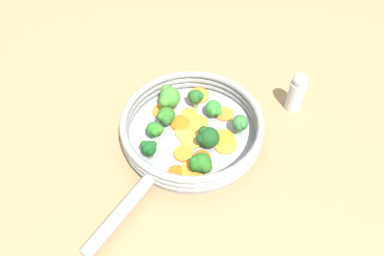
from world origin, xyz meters
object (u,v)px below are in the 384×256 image
carrot_slice_6 (176,172)px  carrot_slice_11 (189,114)px  broccoli_floret_8 (201,164)px  salt_shaker (297,92)px  broccoli_floret_3 (196,97)px  broccoli_floret_4 (207,138)px  broccoli_floret_7 (149,149)px  carrot_slice_3 (197,124)px  carrot_slice_2 (183,154)px  carrot_slice_8 (191,141)px  broccoli_floret_6 (169,97)px  carrot_slice_13 (225,144)px  broccoli_floret_2 (240,124)px  skillet (192,135)px  carrot_slice_7 (224,138)px  carrot_slice_5 (199,95)px  broccoli_floret_1 (155,130)px  carrot_slice_4 (187,132)px  carrot_slice_10 (165,110)px  carrot_slice_1 (224,114)px  carrot_slice_0 (194,170)px  broccoli_floret_0 (166,116)px  broccoli_floret_5 (215,110)px  carrot_slice_12 (182,122)px  carrot_slice_9 (202,158)px

carrot_slice_6 → carrot_slice_11: (0.08, -0.12, -0.00)m
broccoli_floret_8 → salt_shaker: (-0.03, -0.27, 0.01)m
broccoli_floret_3 → salt_shaker: (-0.15, -0.15, 0.00)m
broccoli_floret_4 → broccoli_floret_7: broccoli_floret_4 is taller
broccoli_floret_8 → carrot_slice_3: bearing=-44.1°
carrot_slice_2 → carrot_slice_8: bearing=-73.0°
carrot_slice_2 → broccoli_floret_6: size_ratio=0.67×
carrot_slice_2 → carrot_slice_8: (0.01, -0.03, -0.00)m
carrot_slice_3 → broccoli_floret_8: (-0.08, 0.08, 0.02)m
carrot_slice_13 → broccoli_floret_2: (-0.00, -0.04, 0.03)m
skillet → carrot_slice_7: 0.07m
carrot_slice_5 → carrot_slice_8: size_ratio=1.15×
carrot_slice_2 → broccoli_floret_1: bearing=6.5°
carrot_slice_5 → broccoli_floret_7: 0.19m
carrot_slice_5 → carrot_slice_6: carrot_slice_6 is taller
broccoli_floret_8 → broccoli_floret_7: bearing=24.7°
carrot_slice_4 → carrot_slice_10: (0.08, -0.01, 0.00)m
carrot_slice_1 → broccoli_floret_1: (0.06, 0.14, 0.02)m
carrot_slice_1 → broccoli_floret_4: broccoli_floret_4 is taller
carrot_slice_7 → broccoli_floret_3: broccoli_floret_3 is taller
carrot_slice_5 → skillet: bearing=125.2°
broccoli_floret_4 → carrot_slice_8: bearing=29.1°
carrot_slice_13 → broccoli_floret_3: size_ratio=1.04×
carrot_slice_0 → skillet: bearing=-45.1°
carrot_slice_7 → broccoli_floret_8: bearing=100.9°
broccoli_floret_0 → carrot_slice_7: bearing=-154.2°
broccoli_floret_4 → broccoli_floret_5: broccoli_floret_4 is taller
carrot_slice_8 → carrot_slice_13: size_ratio=0.87×
carrot_slice_2 → carrot_slice_3: 0.08m
carrot_slice_11 → broccoli_floret_1: 0.09m
carrot_slice_6 → carrot_slice_7: (-0.01, -0.12, -0.00)m
carrot_slice_12 → salt_shaker: salt_shaker is taller
carrot_slice_11 → broccoli_floret_2: 0.12m
carrot_slice_8 → broccoli_floret_1: size_ratio=1.03×
carrot_slice_2 → carrot_slice_4: bearing=-53.4°
carrot_slice_9 → carrot_slice_10: bearing=-15.3°
carrot_slice_11 → broccoli_floret_0: (0.01, 0.05, 0.02)m
carrot_slice_11 → broccoli_floret_0: size_ratio=0.81×
carrot_slice_6 → carrot_slice_7: 0.12m
carrot_slice_8 → broccoli_floret_5: 0.08m
carrot_slice_1 → broccoli_floret_8: broccoli_floret_8 is taller
carrot_slice_2 → carrot_slice_13: carrot_slice_2 is taller
broccoli_floret_0 → broccoli_floret_1: (-0.01, 0.04, -0.00)m
carrot_slice_0 → carrot_slice_1: carrot_slice_0 is taller
carrot_slice_5 → broccoli_floret_4: 0.14m
carrot_slice_4 → carrot_slice_8: size_ratio=1.16×
carrot_slice_6 → broccoli_floret_7: bearing=6.7°
skillet → carrot_slice_6: size_ratio=8.92×
skillet → broccoli_floret_6: (0.08, -0.02, 0.04)m
carrot_slice_6 → salt_shaker: size_ratio=0.31×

